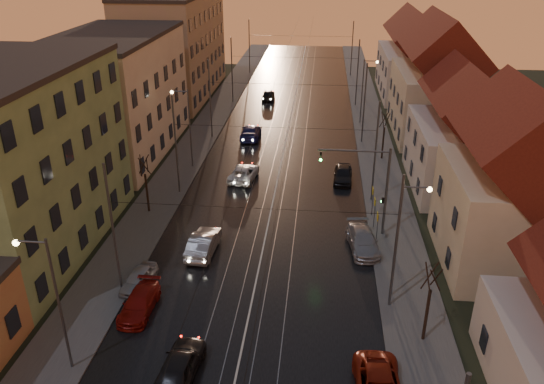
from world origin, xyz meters
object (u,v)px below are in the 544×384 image
(traffic_light_mast, at_px, (374,181))
(parked_left_2, at_px, (139,303))
(street_lamp_2, at_px, (186,121))
(street_lamp_3, at_px, (365,85))
(driving_car_1, at_px, (204,243))
(parked_right_1, at_px, (363,241))
(street_lamp_1, at_px, (403,231))
(parked_right_2, at_px, (343,174))
(driving_car_3, at_px, (251,132))
(driving_car_4, at_px, (268,95))
(street_lamp_0, at_px, (51,293))
(driving_car_2, at_px, (244,173))
(parked_left_3, at_px, (139,279))
(driving_car_0, at_px, (180,365))

(traffic_light_mast, relative_size, parked_left_2, 1.67)
(street_lamp_2, height_order, traffic_light_mast, street_lamp_2)
(street_lamp_3, height_order, driving_car_1, street_lamp_3)
(parked_right_1, bearing_deg, street_lamp_2, 131.37)
(street_lamp_1, bearing_deg, driving_car_1, 162.53)
(parked_left_2, relative_size, parked_right_2, 1.01)
(driving_car_3, distance_m, parked_right_2, 15.29)
(street_lamp_1, relative_size, parked_right_2, 1.88)
(street_lamp_3, relative_size, driving_car_4, 1.89)
(street_lamp_3, height_order, driving_car_3, street_lamp_3)
(street_lamp_0, relative_size, street_lamp_3, 1.00)
(driving_car_2, bearing_deg, street_lamp_3, -117.26)
(driving_car_4, distance_m, parked_right_1, 41.72)
(street_lamp_1, height_order, traffic_light_mast, street_lamp_1)
(parked_left_2, bearing_deg, parked_left_3, 110.12)
(driving_car_3, bearing_deg, street_lamp_0, 81.56)
(traffic_light_mast, xyz_separation_m, parked_left_3, (-15.59, -8.43, -3.98))
(street_lamp_1, relative_size, driving_car_3, 1.52)
(street_lamp_3, bearing_deg, parked_right_2, -99.19)
(street_lamp_1, distance_m, parked_right_2, 18.74)
(street_lamp_3, xyz_separation_m, driving_car_3, (-13.21, -6.66, -4.12))
(street_lamp_1, bearing_deg, parked_left_2, -169.48)
(parked_left_3, bearing_deg, driving_car_3, 90.98)
(driving_car_3, relative_size, parked_right_1, 1.08)
(driving_car_4, bearing_deg, driving_car_1, 88.34)
(street_lamp_0, bearing_deg, parked_left_2, 64.88)
(traffic_light_mast, relative_size, parked_right_2, 1.69)
(traffic_light_mast, height_order, driving_car_1, traffic_light_mast)
(street_lamp_0, height_order, parked_left_2, street_lamp_0)
(street_lamp_0, height_order, driving_car_4, street_lamp_0)
(street_lamp_0, height_order, parked_left_3, street_lamp_0)
(street_lamp_0, bearing_deg, driving_car_0, -0.43)
(street_lamp_2, distance_m, parked_left_3, 20.93)
(street_lamp_1, xyz_separation_m, parked_right_1, (-1.76, 5.77, -4.18))
(street_lamp_1, relative_size, driving_car_1, 1.68)
(driving_car_0, height_order, driving_car_4, driving_car_0)
(street_lamp_2, height_order, parked_left_3, street_lamp_2)
(street_lamp_3, distance_m, parked_right_1, 30.56)
(street_lamp_2, height_order, parked_right_1, street_lamp_2)
(driving_car_3, xyz_separation_m, parked_left_3, (-3.49, -29.77, -0.15))
(parked_right_1, bearing_deg, driving_car_3, 108.15)
(parked_left_3, bearing_deg, driving_car_0, -50.57)
(traffic_light_mast, height_order, driving_car_4, traffic_light_mast)
(driving_car_4, height_order, parked_right_2, parked_right_2)
(street_lamp_2, xyz_separation_m, parked_right_2, (15.30, -1.96, -4.16))
(driving_car_3, bearing_deg, street_lamp_1, 113.43)
(street_lamp_2, distance_m, parked_left_2, 23.45)
(driving_car_0, distance_m, parked_left_3, 8.96)
(street_lamp_2, relative_size, parked_left_3, 2.21)
(driving_car_1, height_order, driving_car_3, driving_car_1)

